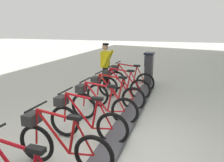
{
  "coord_description": "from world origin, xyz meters",
  "views": [
    {
      "loc": [
        -1.16,
        3.47,
        2.25
      ],
      "look_at": [
        0.5,
        -1.71,
        0.9
      ],
      "focal_mm": 35.65,
      "sensor_mm": 36.0,
      "label": 1
    }
  ],
  "objects_px": {
    "bike_docked_0": "(128,79)",
    "bike_docked_2": "(112,94)",
    "bike_docked_4": "(84,120)",
    "worker_near_rack": "(106,64)",
    "bike_docked_5": "(59,143)",
    "bike_docked_1": "(121,85)",
    "bike_docked_3": "(101,105)",
    "payment_kiosk": "(149,68)"
  },
  "relations": [
    {
      "from": "worker_near_rack",
      "to": "bike_docked_5",
      "type": "bearing_deg",
      "value": 100.27
    },
    {
      "from": "bike_docked_1",
      "to": "bike_docked_5",
      "type": "xyz_separation_m",
      "value": [
        0.0,
        3.76,
        0.0
      ]
    },
    {
      "from": "bike_docked_2",
      "to": "bike_docked_3",
      "type": "xyz_separation_m",
      "value": [
        0.0,
        0.94,
        0.0
      ]
    },
    {
      "from": "payment_kiosk",
      "to": "bike_docked_0",
      "type": "distance_m",
      "value": 1.13
    },
    {
      "from": "bike_docked_2",
      "to": "bike_docked_0",
      "type": "bearing_deg",
      "value": -90.0
    },
    {
      "from": "bike_docked_2",
      "to": "payment_kiosk",
      "type": "bearing_deg",
      "value": -101.46
    },
    {
      "from": "bike_docked_2",
      "to": "worker_near_rack",
      "type": "height_order",
      "value": "worker_near_rack"
    },
    {
      "from": "worker_near_rack",
      "to": "bike_docked_2",
      "type": "bearing_deg",
      "value": 114.77
    },
    {
      "from": "bike_docked_0",
      "to": "bike_docked_3",
      "type": "xyz_separation_m",
      "value": [
        0.0,
        2.82,
        0.0
      ]
    },
    {
      "from": "bike_docked_2",
      "to": "bike_docked_4",
      "type": "height_order",
      "value": "same"
    },
    {
      "from": "bike_docked_2",
      "to": "worker_near_rack",
      "type": "bearing_deg",
      "value": -65.23
    },
    {
      "from": "bike_docked_1",
      "to": "bike_docked_3",
      "type": "distance_m",
      "value": 1.88
    },
    {
      "from": "bike_docked_0",
      "to": "bike_docked_5",
      "type": "relative_size",
      "value": 1.0
    },
    {
      "from": "payment_kiosk",
      "to": "bike_docked_1",
      "type": "distance_m",
      "value": 1.98
    },
    {
      "from": "bike_docked_3",
      "to": "bike_docked_4",
      "type": "height_order",
      "value": "same"
    },
    {
      "from": "payment_kiosk",
      "to": "bike_docked_0",
      "type": "xyz_separation_m",
      "value": [
        0.57,
        0.94,
        -0.24
      ]
    },
    {
      "from": "payment_kiosk",
      "to": "bike_docked_4",
      "type": "xyz_separation_m",
      "value": [
        0.57,
        4.7,
        -0.24
      ]
    },
    {
      "from": "bike_docked_4",
      "to": "worker_near_rack",
      "type": "distance_m",
      "value": 3.83
    },
    {
      "from": "bike_docked_5",
      "to": "worker_near_rack",
      "type": "height_order",
      "value": "worker_near_rack"
    },
    {
      "from": "bike_docked_3",
      "to": "bike_docked_4",
      "type": "xyz_separation_m",
      "value": [
        0.0,
        0.94,
        0.0
      ]
    },
    {
      "from": "bike_docked_4",
      "to": "bike_docked_0",
      "type": "bearing_deg",
      "value": -90.0
    },
    {
      "from": "bike_docked_0",
      "to": "bike_docked_1",
      "type": "height_order",
      "value": "same"
    },
    {
      "from": "bike_docked_2",
      "to": "bike_docked_4",
      "type": "distance_m",
      "value": 1.88
    },
    {
      "from": "payment_kiosk",
      "to": "bike_docked_3",
      "type": "bearing_deg",
      "value": 81.36
    },
    {
      "from": "bike_docked_5",
      "to": "worker_near_rack",
      "type": "xyz_separation_m",
      "value": [
        0.84,
        -4.64,
        0.48
      ]
    },
    {
      "from": "bike_docked_5",
      "to": "bike_docked_3",
      "type": "bearing_deg",
      "value": -90.0
    },
    {
      "from": "bike_docked_0",
      "to": "bike_docked_5",
      "type": "height_order",
      "value": "same"
    },
    {
      "from": "bike_docked_4",
      "to": "bike_docked_1",
      "type": "bearing_deg",
      "value": -90.0
    },
    {
      "from": "worker_near_rack",
      "to": "bike_docked_3",
      "type": "bearing_deg",
      "value": 106.94
    },
    {
      "from": "bike_docked_4",
      "to": "bike_docked_5",
      "type": "relative_size",
      "value": 1.0
    },
    {
      "from": "bike_docked_1",
      "to": "bike_docked_5",
      "type": "distance_m",
      "value": 3.76
    },
    {
      "from": "bike_docked_2",
      "to": "bike_docked_1",
      "type": "bearing_deg",
      "value": -90.0
    },
    {
      "from": "payment_kiosk",
      "to": "bike_docked_4",
      "type": "height_order",
      "value": "payment_kiosk"
    },
    {
      "from": "bike_docked_3",
      "to": "worker_near_rack",
      "type": "xyz_separation_m",
      "value": [
        0.84,
        -2.76,
        0.48
      ]
    },
    {
      "from": "bike_docked_2",
      "to": "bike_docked_3",
      "type": "bearing_deg",
      "value": 90.0
    },
    {
      "from": "bike_docked_4",
      "to": "bike_docked_2",
      "type": "bearing_deg",
      "value": -90.0
    },
    {
      "from": "payment_kiosk",
      "to": "bike_docked_2",
      "type": "distance_m",
      "value": 2.89
    },
    {
      "from": "bike_docked_0",
      "to": "worker_near_rack",
      "type": "xyz_separation_m",
      "value": [
        0.84,
        0.06,
        0.48
      ]
    },
    {
      "from": "worker_near_rack",
      "to": "bike_docked_4",
      "type": "bearing_deg",
      "value": 102.8
    },
    {
      "from": "bike_docked_0",
      "to": "bike_docked_2",
      "type": "height_order",
      "value": "same"
    },
    {
      "from": "bike_docked_1",
      "to": "worker_near_rack",
      "type": "distance_m",
      "value": 1.31
    },
    {
      "from": "bike_docked_5",
      "to": "worker_near_rack",
      "type": "distance_m",
      "value": 4.74
    }
  ]
}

